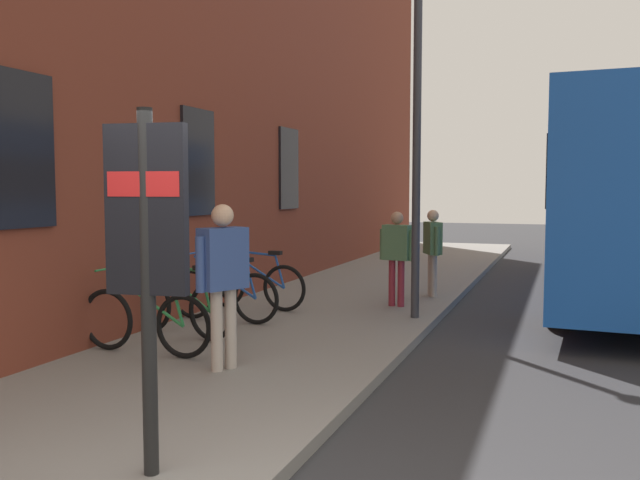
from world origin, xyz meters
The scene contains 13 objects.
ground centered at (6.00, -1.00, 0.00)m, with size 60.00×60.00×0.00m, color #2D2D30.
sidewalk_pavement centered at (8.00, 1.75, 0.06)m, with size 24.00×3.50×0.12m, color gray.
station_facade centered at (8.99, 3.80, 4.70)m, with size 22.00×0.65×9.40m.
bicycle_nearest_sign centered at (2.99, 2.72, 0.51)m, with size 0.48×1.77×0.97m.
bicycle_mid_rack centered at (3.95, 2.85, 0.51)m, with size 0.57×1.74×0.97m.
bicycle_beside_lamp centered at (4.98, 2.79, 0.51)m, with size 0.48×1.77×0.97m.
bicycle_leaning_wall centered at (6.01, 2.80, 0.51)m, with size 0.48×1.77×0.97m.
transit_info_sign centered at (0.28, 0.79, 1.72)m, with size 0.16×0.56×2.40m.
city_bus centered at (10.16, -3.00, 1.92)m, with size 10.60×2.99×3.35m.
pedestrian_near_bus centered at (8.23, 0.43, 1.04)m, with size 0.52×0.40×1.51m.
pedestrian_crossing_street centered at (2.73, 1.57, 1.17)m, with size 0.60×0.44×1.73m.
pedestrian_by_facade centered at (7.04, 0.78, 1.05)m, with size 0.28×0.58×1.52m.
street_lamp centered at (6.20, 0.30, 3.35)m, with size 0.28×0.28×5.48m.
Camera 1 is at (-3.38, -1.75, 2.01)m, focal length 37.67 mm.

